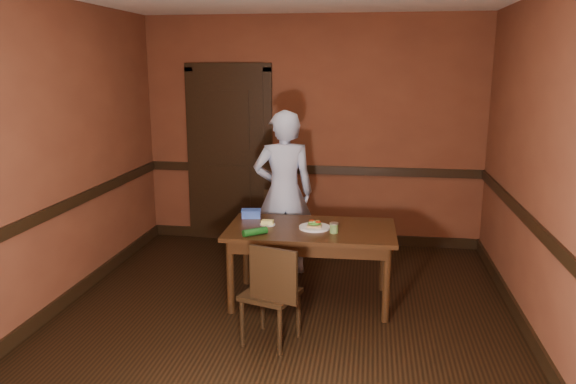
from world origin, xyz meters
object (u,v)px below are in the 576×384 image
(person, at_px, (284,193))
(cheese_saucer, at_px, (267,223))
(dining_table, at_px, (311,265))
(sandwich_plate, at_px, (314,226))
(sauce_jar, at_px, (334,228))
(chair_far, at_px, (283,233))
(food_tub, at_px, (251,214))
(chair_near, at_px, (270,292))

(person, bearing_deg, cheese_saucer, 72.42)
(dining_table, bearing_deg, cheese_saucer, 174.60)
(person, height_order, sandwich_plate, person)
(cheese_saucer, bearing_deg, sauce_jar, -13.89)
(chair_far, distance_m, person, 0.43)
(sandwich_plate, relative_size, sauce_jar, 3.06)
(dining_table, xyz_separation_m, person, (-0.36, 0.73, 0.50))
(food_tub, bearing_deg, chair_near, -80.71)
(chair_far, height_order, sandwich_plate, chair_far)
(chair_near, relative_size, person, 0.49)
(chair_far, distance_m, sauce_jar, 1.07)
(dining_table, height_order, cheese_saucer, cheese_saucer)
(dining_table, distance_m, food_tub, 0.76)
(cheese_saucer, bearing_deg, dining_table, -4.33)
(chair_far, bearing_deg, person, 73.96)
(chair_near, relative_size, sandwich_plate, 2.98)
(chair_far, height_order, food_tub, chair_far)
(person, bearing_deg, sandwich_plate, 103.77)
(person, distance_m, cheese_saucer, 0.71)
(chair_near, relative_size, food_tub, 4.05)
(cheese_saucer, bearing_deg, sandwich_plate, -5.79)
(cheese_saucer, bearing_deg, person, 86.74)
(chair_near, xyz_separation_m, sandwich_plate, (0.26, 0.80, 0.31))
(person, relative_size, food_tub, 8.29)
(cheese_saucer, bearing_deg, food_tub, 131.55)
(sauce_jar, height_order, cheese_saucer, sauce_jar)
(person, relative_size, sandwich_plate, 6.10)
(sandwich_plate, distance_m, food_tub, 0.69)
(dining_table, bearing_deg, chair_far, 116.55)
(chair_near, height_order, sandwich_plate, chair_near)
(person, xyz_separation_m, sandwich_plate, (0.40, -0.74, -0.12))
(dining_table, height_order, sauce_jar, sauce_jar)
(dining_table, height_order, food_tub, food_tub)
(chair_far, height_order, chair_near, chair_far)
(sauce_jar, relative_size, food_tub, 0.44)
(sandwich_plate, xyz_separation_m, cheese_saucer, (-0.44, 0.04, -0.00))
(chair_far, height_order, cheese_saucer, chair_far)
(sandwich_plate, xyz_separation_m, food_tub, (-0.64, 0.27, 0.02))
(dining_table, relative_size, chair_near, 1.81)
(chair_near, xyz_separation_m, cheese_saucer, (-0.18, 0.85, 0.31))
(sandwich_plate, bearing_deg, person, 118.09)
(chair_far, xyz_separation_m, food_tub, (-0.23, -0.45, 0.32))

